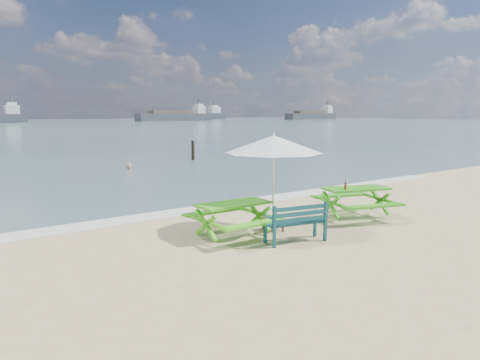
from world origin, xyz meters
TOP-DOWN VIEW (x-y plane):
  - foam_strip at (0.00, 4.60)m, footprint 22.00×0.90m
  - picnic_table_left at (-1.10, 1.67)m, footprint 1.65×1.83m
  - picnic_table_right at (2.52, 1.26)m, footprint 2.16×2.28m
  - park_bench at (-0.30, 0.57)m, footprint 1.39×0.72m
  - side_table at (-0.04, 1.57)m, footprint 0.58×0.58m
  - patio_umbrella at (-0.04, 1.57)m, footprint 2.89×2.89m
  - beer_bottle at (2.05, 1.23)m, footprint 0.06×0.06m
  - swimmer at (2.02, 14.16)m, footprint 0.69×0.59m
  - mooring_pilings at (7.00, 16.42)m, footprint 0.57×0.77m
  - cargo_ships at (50.28, 122.37)m, footprint 151.71×31.46m

SIDE VIEW (x-z plane):
  - swimmer at x=2.02m, z-range -1.26..0.33m
  - foam_strip at x=0.00m, z-range 0.00..0.01m
  - side_table at x=-0.04m, z-range 0.01..0.29m
  - park_bench at x=-0.30m, z-range -0.16..0.66m
  - picnic_table_left at x=-1.10m, z-range -0.01..0.75m
  - picnic_table_right at x=2.52m, z-range -0.02..0.78m
  - mooring_pilings at x=7.00m, z-range -0.24..1.06m
  - beer_bottle at x=2.05m, z-range 0.75..0.99m
  - cargo_ships at x=50.28m, z-range -1.02..3.38m
  - patio_umbrella at x=-0.04m, z-range 0.89..3.09m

